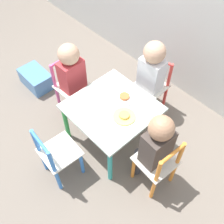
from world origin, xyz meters
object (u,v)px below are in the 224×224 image
Objects in this scene: chair_orange at (158,164)px; child_left at (73,75)px; chair_red at (152,86)px; child_back at (150,73)px; plate_right at (124,116)px; kids_table at (112,111)px; chair_pink at (71,87)px; plate_back at (124,97)px; child_right at (155,145)px; chair_blue at (57,155)px; storage_bin at (36,79)px.

chair_orange is 0.72× the size of child_left.
child_back reaches higher than chair_red.
chair_orange reaches higher than plate_right.
chair_orange is at bearing -45.45° from child_back.
kids_table is 0.53m from chair_pink.
kids_table is 0.80× the size of child_back.
plate_back is (0.46, 0.15, -0.02)m from child_left.
child_back is (-0.54, 0.49, 0.20)m from chair_orange.
plate_right reaches higher than kids_table.
child_back is at bearing 94.58° from plate_back.
chair_orange is at bearing 90.00° from child_right.
chair_blue is 0.72× the size of child_left.
kids_table is 0.15m from plate_right.
kids_table is 0.53m from chair_red.
storage_bin is at bearing -150.19° from chair_red.
child_left is at bearing -46.11° from chair_blue.
child_back reaches higher than plate_back.
chair_orange is at bearing -93.31° from child_left.
chair_red reaches higher than storage_bin.
plate_back is at bearing 90.00° from kids_table.
chair_red is 0.72× the size of child_right.
child_left is 0.59m from plate_right.
child_left is (-0.43, -0.54, 0.19)m from chair_red.
child_back is at bearing -90.00° from chair_red.
chair_blue is 0.99m from child_back.
chair_blue is at bearing -41.08° from child_right.
kids_table is 1.81× the size of storage_bin.
chair_orange reaches higher than plate_back.
chair_orange and chair_red have the same top height.
plate_right is (-0.32, 0.03, -0.02)m from child_right.
child_back is at bearing -86.92° from chair_blue.
chair_red is at bearing -134.63° from child_right.
storage_bin is at bearing 98.18° from child_left.
plate_right is at bearing -45.00° from plate_back.
chair_blue is (-0.55, -0.48, 0.00)m from chair_orange.
child_left reaches higher than chair_blue.
plate_right is (0.65, 0.02, 0.17)m from chair_pink.
chair_pink is 0.70× the size of child_back.
child_right reaches higher than chair_orange.
chair_orange is 0.76m from child_back.
kids_table is 0.46m from child_right.
chair_pink is at bearing 90.00° from child_left.
chair_orange is 0.57m from plate_back.
chair_blue is (-0.00, -1.03, 0.00)m from chair_red.
child_right reaches higher than plate_back.
child_right is at bearing 3.58° from storage_bin.
child_left reaches higher than plate_right.
child_right reaches higher than storage_bin.
child_left is 0.67m from storage_bin.
child_left is 0.48m from plate_back.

